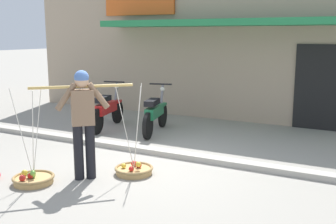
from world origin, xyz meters
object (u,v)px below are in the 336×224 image
(fruit_basket_left_side, at_px, (33,178))
(fruit_basket_right_side, at_px, (134,169))
(motorcycle_second_in_row, at_px, (155,113))
(fruit_vendor, at_px, (83,117))
(motorcycle_nearest_shop, at_px, (107,110))

(fruit_basket_left_side, xyz_separation_m, fruit_basket_right_side, (1.12, 1.07, -0.00))
(fruit_basket_right_side, relative_size, motorcycle_second_in_row, 0.81)
(fruit_vendor, bearing_deg, motorcycle_nearest_shop, 120.27)
(fruit_vendor, bearing_deg, fruit_basket_right_side, 43.58)
(fruit_vendor, xyz_separation_m, fruit_basket_right_side, (0.56, 0.53, -0.90))
(fruit_basket_left_side, relative_size, motorcycle_nearest_shop, 0.81)
(fruit_vendor, relative_size, motorcycle_second_in_row, 0.95)
(fruit_basket_right_side, bearing_deg, fruit_vendor, -136.42)
(fruit_basket_left_side, bearing_deg, fruit_basket_right_side, 43.62)
(fruit_basket_right_side, height_order, motorcycle_second_in_row, fruit_basket_right_side)
(fruit_basket_left_side, bearing_deg, motorcycle_nearest_shop, 108.53)
(fruit_basket_left_side, distance_m, motorcycle_nearest_shop, 3.74)
(fruit_vendor, relative_size, fruit_basket_left_side, 1.17)
(fruit_basket_left_side, distance_m, fruit_basket_right_side, 1.55)
(fruit_basket_left_side, height_order, motorcycle_second_in_row, fruit_basket_left_side)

